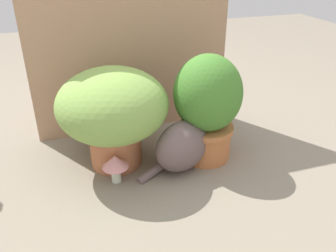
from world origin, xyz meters
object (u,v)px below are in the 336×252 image
Objects in this scene: grass_planter at (113,110)px; mushroom_ornament_pink at (115,163)px; leafy_planter at (207,105)px; cat at (185,142)px.

grass_planter is 0.22m from mushroom_ornament_pink.
leafy_planter is at bearing 9.45° from mushroom_ornament_pink.
leafy_planter reaches higher than mushroom_ornament_pink.
grass_planter is 3.78× the size of mushroom_ornament_pink.
grass_planter is at bearing 78.73° from mushroom_ornament_pink.
leafy_planter is 3.89× the size of mushroom_ornament_pink.
leafy_planter reaches higher than grass_planter.
leafy_planter is 1.22× the size of cat.
grass_planter is 0.40m from leafy_planter.
grass_planter is at bearing 170.30° from leafy_planter.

